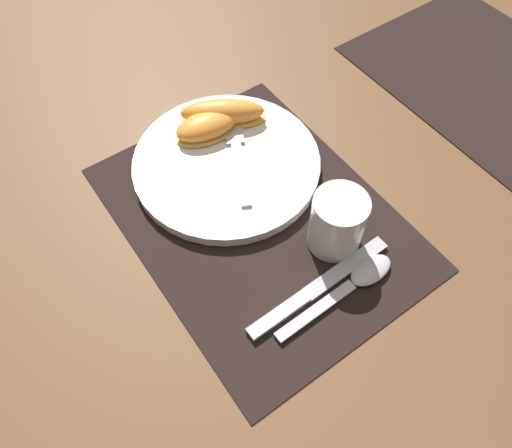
{
  "coord_description": "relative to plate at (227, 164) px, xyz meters",
  "views": [
    {
      "loc": [
        0.31,
        -0.22,
        0.56
      ],
      "look_at": [
        0.02,
        -0.02,
        0.02
      ],
      "focal_mm": 35.0,
      "sensor_mm": 36.0,
      "label": 1
    }
  ],
  "objects": [
    {
      "name": "ground_plane",
      "position": [
        0.1,
        -0.01,
        -0.01
      ],
      "size": [
        3.0,
        3.0,
        0.0
      ],
      "primitive_type": "plane",
      "color": "brown"
    },
    {
      "name": "citrus_wedge_1",
      "position": [
        -0.06,
        0.01,
        0.02
      ],
      "size": [
        0.07,
        0.11,
        0.03
      ],
      "color": "#F7C656",
      "rests_on": "plate"
    },
    {
      "name": "knife",
      "position": [
        0.23,
        -0.02,
        -0.01
      ],
      "size": [
        0.02,
        0.22,
        0.01
      ],
      "color": "#BCBCC1",
      "rests_on": "placemat"
    },
    {
      "name": "spoon",
      "position": [
        0.25,
        0.03,
        -0.0
      ],
      "size": [
        0.03,
        0.18,
        0.01
      ],
      "color": "#BCBCC1",
      "rests_on": "placemat"
    },
    {
      "name": "plate",
      "position": [
        0.0,
        0.0,
        0.0
      ],
      "size": [
        0.27,
        0.27,
        0.02
      ],
      "color": "white",
      "rests_on": "placemat"
    },
    {
      "name": "placemat_far",
      "position": [
        0.1,
        0.47,
        -0.01
      ],
      "size": [
        0.43,
        0.32,
        0.0
      ],
      "color": "black",
      "rests_on": "ground_plane"
    },
    {
      "name": "citrus_wedge_0",
      "position": [
        -0.07,
        0.04,
        0.02
      ],
      "size": [
        0.11,
        0.13,
        0.04
      ],
      "color": "#F7C656",
      "rests_on": "plate"
    },
    {
      "name": "juice_glass",
      "position": [
        0.18,
        0.05,
        0.03
      ],
      "size": [
        0.07,
        0.07,
        0.09
      ],
      "color": "silver",
      "rests_on": "placemat"
    },
    {
      "name": "fork",
      "position": [
        -0.01,
        0.02,
        0.01
      ],
      "size": [
        0.17,
        0.1,
        0.0
      ],
      "color": "#BCBCC1",
      "rests_on": "plate"
    },
    {
      "name": "placemat",
      "position": [
        0.1,
        -0.01,
        -0.01
      ],
      "size": [
        0.43,
        0.32,
        0.0
      ],
      "color": "black",
      "rests_on": "ground_plane"
    }
  ]
}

